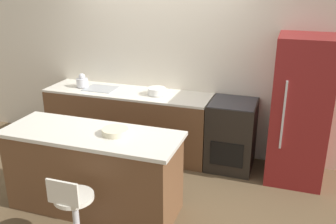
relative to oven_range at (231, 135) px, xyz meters
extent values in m
plane|color=brown|center=(-1.13, -0.34, -0.45)|extent=(14.00, 14.00, 0.00)
cube|color=silver|center=(-1.13, 0.35, 0.85)|extent=(8.00, 0.06, 2.60)
cube|color=brown|center=(-1.48, 0.00, -0.02)|extent=(2.35, 0.63, 0.87)
cube|color=silver|center=(-1.48, 0.00, 0.43)|extent=(2.35, 0.63, 0.03)
cube|color=#9EA3A8|center=(-1.90, 0.00, 0.45)|extent=(0.44, 0.35, 0.01)
cube|color=brown|center=(-1.24, -1.43, -0.02)|extent=(1.81, 0.66, 0.86)
cube|color=silver|center=(-1.24, -1.43, 0.43)|extent=(1.89, 0.70, 0.04)
cube|color=black|center=(0.00, 0.00, 0.00)|extent=(0.59, 0.63, 0.90)
cube|color=black|center=(0.00, -0.32, -0.14)|extent=(0.42, 0.01, 0.32)
cube|color=#333338|center=(0.00, 0.00, 0.45)|extent=(0.56, 0.60, 0.01)
cube|color=maroon|center=(0.81, -0.03, 0.44)|extent=(0.66, 0.70, 1.79)
cube|color=silver|center=(0.62, -0.40, 0.49)|extent=(0.02, 0.02, 0.81)
cylinder|color=#B7B7BC|center=(-1.08, -2.07, -0.19)|extent=(0.06, 0.06, 0.53)
cylinder|color=silver|center=(-1.08, -2.07, 0.10)|extent=(0.36, 0.36, 0.04)
cube|color=silver|center=(-1.08, -2.22, 0.23)|extent=(0.31, 0.02, 0.23)
cylinder|color=silver|center=(-2.19, -0.01, 0.52)|extent=(0.17, 0.17, 0.12)
sphere|color=silver|center=(-2.19, -0.01, 0.61)|extent=(0.09, 0.09, 0.09)
cylinder|color=white|center=(-1.04, -0.01, 0.50)|extent=(0.25, 0.25, 0.09)
cylinder|color=beige|center=(-0.98, -1.40, 0.48)|extent=(0.27, 0.27, 0.06)
camera|label=1|loc=(0.65, -4.54, 1.98)|focal=40.00mm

